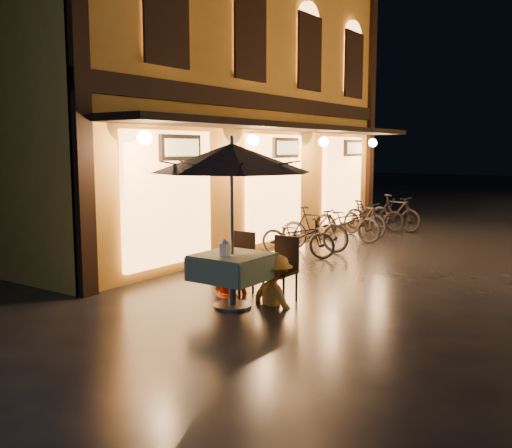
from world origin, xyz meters
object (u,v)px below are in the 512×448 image
Objects in this scene: cafe_table at (232,267)px; person_yellow at (275,255)px; patio_umbrella at (232,158)px; table_lantern at (225,246)px; bicycle_0 at (298,237)px; person_orange at (230,250)px.

cafe_table is 0.66m from person_yellow.
patio_umbrella is at bearing 67.63° from person_yellow.
person_yellow is at bearing 51.56° from patio_umbrella.
cafe_table is 0.37m from table_lantern.
patio_umbrella reaches higher than bicycle_0.
person_yellow is at bearing -163.32° from bicycle_0.
cafe_table is at bearing 144.19° from person_orange.
table_lantern reaches higher than cafe_table.
bicycle_0 is at bearing -62.89° from person_orange.
person_orange reaches higher than table_lantern.
person_orange is (-0.47, 0.58, -1.44)m from patio_umbrella.
person_yellow reaches higher than person_orange.
patio_umbrella reaches higher than person_orange.
cafe_table is at bearing -171.52° from bicycle_0.
cafe_table is 3.96× the size of table_lantern.
table_lantern is at bearing -172.22° from bicycle_0.
cafe_table is 0.40× the size of patio_umbrella.
patio_umbrella is 1.69× the size of person_yellow.
person_yellow is 0.88× the size of bicycle_0.
patio_umbrella is at bearing -171.52° from bicycle_0.
patio_umbrella reaches higher than person_yellow.
patio_umbrella is 1.24m from table_lantern.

